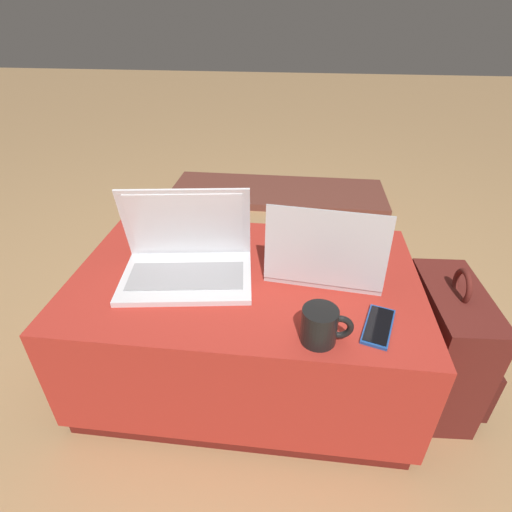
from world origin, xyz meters
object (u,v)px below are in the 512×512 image
object	(u,v)px
coffee_mug	(321,326)
backpack	(445,348)
laptop_near	(187,258)
laptop_far	(325,259)
cell_phone	(378,326)

from	to	relation	value
coffee_mug	backpack	bearing A→B (deg)	29.70
backpack	coffee_mug	distance (m)	0.53
laptop_near	laptop_far	size ratio (longest dim) A/B	1.15
cell_phone	coffee_mug	size ratio (longest dim) A/B	1.32
laptop_near	cell_phone	size ratio (longest dim) A/B	2.50
backpack	coffee_mug	xyz separation A→B (m)	(-0.40, -0.23, 0.26)
backpack	coffee_mug	bearing A→B (deg)	116.44
laptop_far	backpack	world-z (taller)	laptop_far
cell_phone	coffee_mug	xyz separation A→B (m)	(-0.15, -0.06, 0.04)
laptop_far	cell_phone	size ratio (longest dim) A/B	2.17
laptop_near	coffee_mug	distance (m)	0.45
laptop_far	coffee_mug	distance (m)	0.28
cell_phone	backpack	bearing A→B (deg)	50.26
laptop_far	cell_phone	distance (m)	0.26
cell_phone	backpack	distance (m)	0.38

